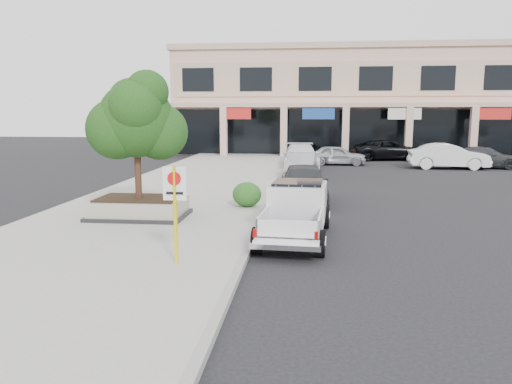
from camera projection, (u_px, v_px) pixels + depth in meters
ground at (307, 240)px, 14.47m from camera, size 120.00×120.00×0.00m
sidewalk at (176, 199)px, 20.92m from camera, size 8.00×52.00×0.15m
curb at (269, 201)px, 20.51m from camera, size 0.20×52.00×0.15m
strip_mall at (395, 101)px, 46.24m from camera, size 40.55×12.43×9.50m
planter at (139, 207)px, 16.96m from camera, size 3.20×2.20×0.68m
planter_tree at (142, 120)px, 16.64m from camera, size 2.90×2.55×4.00m
no_parking_sign at (175, 201)px, 11.53m from camera, size 0.55×0.09×2.30m
hedge at (247, 194)px, 18.80m from camera, size 1.10×0.99×0.93m
pickup_truck at (295, 212)px, 14.46m from camera, size 2.24×5.21×1.60m
curb_car_a at (304, 183)px, 20.49m from camera, size 2.06×4.78×1.61m
curb_car_b at (301, 166)px, 27.73m from camera, size 1.82×4.47×1.44m
curb_car_c at (301, 156)px, 33.11m from camera, size 2.59×5.73×1.63m
curb_car_d at (305, 152)px, 38.80m from camera, size 2.67×5.11×1.37m
lot_car_a at (337, 155)px, 35.39m from camera, size 4.13×1.70×1.40m
lot_car_b at (448, 156)px, 32.88m from camera, size 5.15×1.99×1.67m
lot_car_c at (486, 157)px, 33.54m from camera, size 5.21×3.64×1.40m
lot_car_d at (388, 150)px, 39.18m from camera, size 6.02×3.52×1.57m
lot_car_e at (439, 154)px, 37.00m from camera, size 4.11×2.15×1.33m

